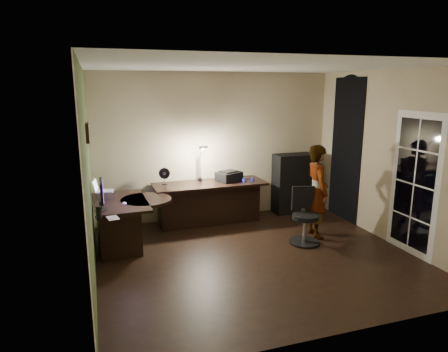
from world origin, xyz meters
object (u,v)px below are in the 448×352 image
object	(u,v)px
desk_right	(210,203)
monitor	(100,200)
desk_left	(121,224)
person	(317,191)
cabinet	(293,183)
office_chair	(306,217)

from	to	relation	value
desk_right	monitor	bearing A→B (deg)	-153.32
desk_left	monitor	xyz separation A→B (m)	(-0.29, -0.37, 0.51)
desk_right	person	bearing A→B (deg)	-38.69
monitor	person	size ratio (longest dim) A/B	0.31
desk_right	cabinet	distance (m)	1.77
cabinet	monitor	size ratio (longest dim) A/B	2.45
desk_right	cabinet	bearing A→B (deg)	4.09
desk_left	person	world-z (taller)	person
desk_right	office_chair	distance (m)	1.81
monitor	person	xyz separation A→B (m)	(3.37, -0.18, -0.11)
person	desk_left	bearing A→B (deg)	88.22
desk_left	person	bearing A→B (deg)	-11.89
desk_right	office_chair	bearing A→B (deg)	-50.63
cabinet	person	distance (m)	1.35
desk_left	monitor	bearing A→B (deg)	-129.69
cabinet	desk_right	bearing A→B (deg)	-175.35
monitor	desk_right	bearing A→B (deg)	27.78
monitor	desk_left	bearing A→B (deg)	52.48
desk_right	monitor	distance (m)	2.18
monitor	person	distance (m)	3.38
desk_right	person	xyz separation A→B (m)	(1.49, -1.16, 0.39)
desk_left	person	size ratio (longest dim) A/B	0.83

